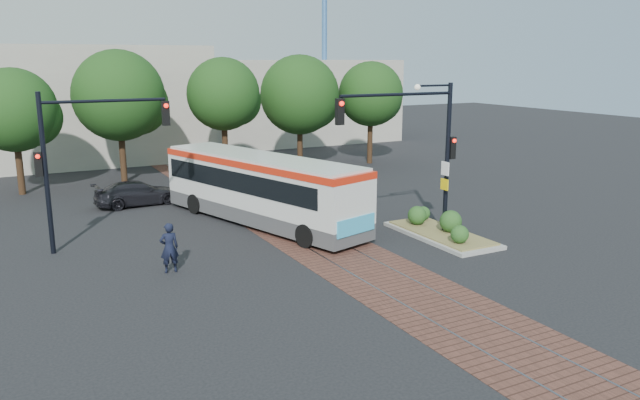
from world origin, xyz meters
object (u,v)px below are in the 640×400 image
at_px(parked_car, 138,193).
at_px(signal_pole_left, 77,149).
at_px(traffic_island, 440,228).
at_px(officer, 169,248).
at_px(signal_pole_main, 423,137).
at_px(city_bus, 260,186).

bearing_deg(parked_car, signal_pole_left, 148.30).
relative_size(traffic_island, officer, 2.99).
distance_m(signal_pole_main, officer, 10.56).
distance_m(traffic_island, signal_pole_left, 14.50).
xyz_separation_m(signal_pole_main, parked_car, (-8.87, 11.36, -3.55)).
distance_m(city_bus, signal_pole_main, 7.52).
xyz_separation_m(city_bus, officer, (-5.25, -4.62, -0.81)).
relative_size(city_bus, parked_car, 2.75).
bearing_deg(signal_pole_main, traffic_island, -5.36).
bearing_deg(signal_pole_left, signal_pole_main, -21.45).
bearing_deg(signal_pole_main, city_bus, 132.13).
bearing_deg(city_bus, signal_pole_main, -64.77).
height_order(traffic_island, parked_car, parked_car).
distance_m(signal_pole_left, parked_car, 8.05).
relative_size(signal_pole_main, officer, 3.45).
bearing_deg(parked_car, city_bus, -150.55).
relative_size(signal_pole_left, parked_car, 1.44).
xyz_separation_m(city_bus, signal_pole_left, (-7.46, -0.47, 2.18)).
bearing_deg(city_bus, traffic_island, -60.02).
bearing_deg(signal_pole_left, traffic_island, -20.36).
bearing_deg(traffic_island, parked_car, 130.65).
bearing_deg(officer, parked_car, -93.42).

